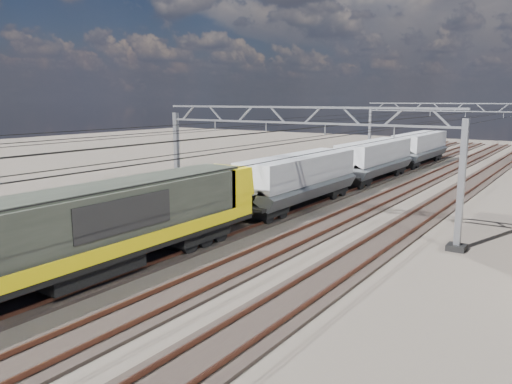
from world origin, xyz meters
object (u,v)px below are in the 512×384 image
Objects in this scene: hopper_wagon_third at (420,146)px; hopper_wagon_mid at (375,157)px; catenary_gantry_mid at (294,161)px; hopper_wagon_lead at (299,177)px; catenary_gantry_far at (446,130)px; locomotive at (85,229)px.

hopper_wagon_mid is at bearing -90.00° from hopper_wagon_third.
hopper_wagon_mid is at bearing 96.19° from catenary_gantry_mid.
hopper_wagon_lead is 28.40m from hopper_wagon_third.
hopper_wagon_lead is (-2.00, -31.75, -1.67)m from catenary_gantry_far.
hopper_wagon_mid is at bearing 90.00° from locomotive.
catenary_gantry_far reaches higher than hopper_wagon_third.
locomotive is 1.62× the size of hopper_wagon_lead.
catenary_gantry_far is at bearing 87.68° from locomotive.
catenary_gantry_mid reaches higher than locomotive.
hopper_wagon_mid is at bearing -96.50° from catenary_gantry_far.
catenary_gantry_mid is 4.99m from hopper_wagon_lead.
locomotive is at bearing -90.00° from hopper_wagon_third.
locomotive is 1.62× the size of hopper_wagon_third.
hopper_wagon_mid is (0.00, 14.20, 0.00)m from hopper_wagon_lead.
catenary_gantry_mid is 36.00m from catenary_gantry_far.
hopper_wagon_lead is at bearing -90.00° from hopper_wagon_mid.
catenary_gantry_far reaches higher than locomotive.
catenary_gantry_far is 17.74m from hopper_wagon_mid.
hopper_wagon_third is (0.00, 14.20, 0.00)m from hopper_wagon_mid.
hopper_wagon_lead is (-2.00, 4.25, -1.67)m from catenary_gantry_mid.
catenary_gantry_mid is at bearing -86.49° from hopper_wagon_third.
hopper_wagon_lead is at bearing -90.00° from hopper_wagon_third.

